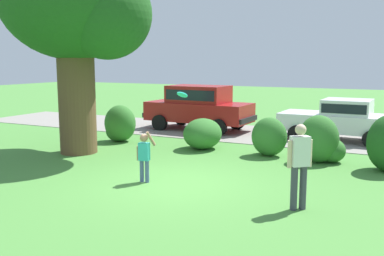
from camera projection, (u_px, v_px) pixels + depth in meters
ground_plane at (172, 183)px, 10.74m from camera, size 80.00×80.00×0.00m
driveway_strip at (265, 135)px, 17.61m from camera, size 28.00×4.40×0.02m
oak_tree_large at (79, 6)px, 13.59m from camera, size 4.93×4.60×6.89m
shrub_near_tree at (119, 125)px, 16.20m from camera, size 1.19×1.06×1.35m
shrub_centre_left at (203, 134)px, 14.81m from camera, size 1.27×1.48×1.04m
shrub_centre at (269, 138)px, 13.76m from camera, size 1.12×0.99×1.22m
shrub_centre_right at (321, 141)px, 12.82m from camera, size 1.35×1.10×1.40m
parked_sedan at (341, 118)px, 16.32m from camera, size 4.46×2.22×1.56m
parked_suv at (199, 105)px, 18.79m from camera, size 4.77×2.24×1.92m
child_thrower at (144, 154)px, 10.69m from camera, size 0.43×0.31×1.29m
frisbee at (182, 95)px, 11.15m from camera, size 0.29×0.25×0.18m
adult_onlooker at (299, 162)px, 8.67m from camera, size 0.42×0.40×1.74m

